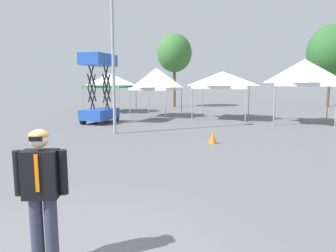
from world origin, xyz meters
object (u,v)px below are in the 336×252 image
at_px(person_foreground, 42,189).
at_px(tree_behind_tents_center, 174,53).
at_px(canopy_tent_behind_right, 223,80).
at_px(canopy_tent_center, 156,79).
at_px(scissor_lift, 100,103).
at_px(light_pole_near_lift, 112,32).
at_px(canopy_tent_right_of_center, 110,80).
at_px(traffic_cone_lot_center, 213,137).
at_px(canopy_tent_far_left, 304,73).
at_px(tree_behind_tents_right, 331,51).

height_order(person_foreground, tree_behind_tents_center, tree_behind_tents_center).
bearing_deg(canopy_tent_behind_right, canopy_tent_center, -177.89).
bearing_deg(canopy_tent_behind_right, scissor_lift, -142.94).
height_order(person_foreground, light_pole_near_lift, light_pole_near_lift).
height_order(canopy_tent_right_of_center, traffic_cone_lot_center, canopy_tent_right_of_center).
height_order(canopy_tent_right_of_center, scissor_lift, scissor_lift).
xyz_separation_m(canopy_tent_behind_right, tree_behind_tents_center, (-6.61, 8.77, 2.74)).
xyz_separation_m(canopy_tent_center, scissor_lift, (-1.65, -4.57, -1.42)).
relative_size(canopy_tent_far_left, tree_behind_tents_right, 0.46).
xyz_separation_m(person_foreground, tree_behind_tents_center, (-7.83, 25.78, 4.26)).
bearing_deg(scissor_lift, canopy_tent_behind_right, 37.06).
bearing_deg(traffic_cone_lot_center, tree_behind_tents_center, 114.96).
distance_m(canopy_tent_behind_right, traffic_cone_lot_center, 8.77).
relative_size(canopy_tent_behind_right, traffic_cone_lot_center, 7.57).
bearing_deg(person_foreground, light_pole_near_lift, 116.67).
xyz_separation_m(scissor_lift, person_foreground, (7.50, -12.27, -0.18)).
height_order(canopy_tent_center, scissor_lift, scissor_lift).
xyz_separation_m(canopy_tent_center, person_foreground, (5.85, -16.84, -1.60)).
bearing_deg(tree_behind_tents_right, canopy_tent_behind_right, -118.31).
distance_m(canopy_tent_right_of_center, traffic_cone_lot_center, 14.95).
distance_m(light_pole_near_lift, tree_behind_tents_right, 24.83).
xyz_separation_m(canopy_tent_right_of_center, traffic_cone_lot_center, (10.90, -9.96, -2.33)).
bearing_deg(light_pole_near_lift, tree_behind_tents_center, 100.82).
distance_m(scissor_lift, traffic_cone_lot_center, 8.51).
xyz_separation_m(canopy_tent_far_left, scissor_lift, (-11.10, -4.07, -1.72)).
xyz_separation_m(canopy_tent_far_left, light_pole_near_lift, (-8.28, -7.03, 1.69)).
relative_size(canopy_tent_right_of_center, canopy_tent_behind_right, 0.98).
distance_m(canopy_tent_center, canopy_tent_behind_right, 4.64).
relative_size(scissor_lift, traffic_cone_lot_center, 8.40).
relative_size(canopy_tent_center, scissor_lift, 0.85).
bearing_deg(canopy_tent_behind_right, person_foreground, -85.89).
relative_size(canopy_tent_far_left, traffic_cone_lot_center, 7.74).
distance_m(scissor_lift, tree_behind_tents_right, 24.16).
relative_size(scissor_lift, tree_behind_tents_right, 0.50).
xyz_separation_m(canopy_tent_behind_right, traffic_cone_lot_center, (1.36, -8.35, -2.31)).
distance_m(canopy_tent_right_of_center, light_pole_near_lift, 11.31).
bearing_deg(person_foreground, tree_behind_tents_right, 78.23).
bearing_deg(traffic_cone_lot_center, canopy_tent_right_of_center, 137.58).
bearing_deg(canopy_tent_far_left, traffic_cone_lot_center, -114.22).
height_order(canopy_tent_far_left, person_foreground, canopy_tent_far_left).
height_order(tree_behind_tents_center, traffic_cone_lot_center, tree_behind_tents_center).
relative_size(canopy_tent_right_of_center, canopy_tent_far_left, 0.96).
bearing_deg(scissor_lift, person_foreground, -58.56).
relative_size(canopy_tent_right_of_center, scissor_lift, 0.88).
bearing_deg(light_pole_near_lift, canopy_tent_center, 98.86).
xyz_separation_m(canopy_tent_right_of_center, person_foreground, (10.76, -18.62, -1.54)).
height_order(canopy_tent_far_left, light_pole_near_lift, light_pole_near_lift).
height_order(canopy_tent_right_of_center, person_foreground, canopy_tent_right_of_center).
bearing_deg(canopy_tent_far_left, canopy_tent_center, 177.00).
bearing_deg(canopy_tent_right_of_center, light_pole_near_lift, -56.84).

